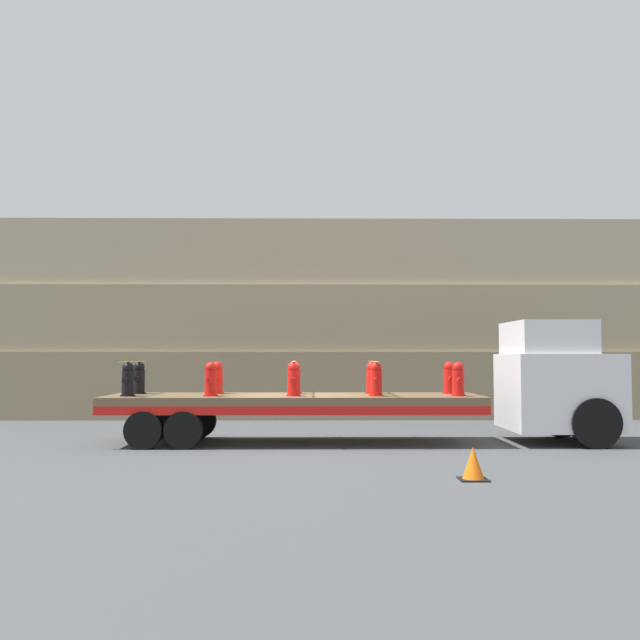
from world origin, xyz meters
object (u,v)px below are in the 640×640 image
at_px(fire_hydrant_red_near_1, 211,380).
at_px(fire_hydrant_red_near_3, 376,380).
at_px(fire_hydrant_red_far_1, 217,378).
at_px(fire_hydrant_red_far_2, 295,378).
at_px(fire_hydrant_red_near_2, 293,380).
at_px(truck_cab, 560,381).
at_px(fire_hydrant_red_near_4, 458,380).
at_px(flatbed_trailer, 274,404).
at_px(fire_hydrant_red_far_4, 449,378).
at_px(fire_hydrant_black_near_0, 128,380).
at_px(traffic_cone, 473,464).
at_px(fire_hydrant_black_far_0, 139,378).
at_px(fire_hydrant_red_far_3, 372,378).

distance_m(fire_hydrant_red_near_1, fire_hydrant_red_near_3, 3.89).
bearing_deg(fire_hydrant_red_far_1, fire_hydrant_red_far_2, 0.00).
relative_size(fire_hydrant_red_far_2, fire_hydrant_red_near_3, 1.00).
bearing_deg(fire_hydrant_red_near_2, fire_hydrant_red_far_2, 90.00).
distance_m(fire_hydrant_red_far_1, fire_hydrant_red_near_3, 4.03).
relative_size(fire_hydrant_red_near_1, fire_hydrant_red_near_3, 1.00).
bearing_deg(truck_cab, fire_hydrant_red_near_4, -168.38).
bearing_deg(flatbed_trailer, truck_cab, 0.00).
distance_m(fire_hydrant_red_near_1, fire_hydrant_red_near_4, 5.83).
distance_m(flatbed_trailer, fire_hydrant_red_far_4, 4.44).
xyz_separation_m(fire_hydrant_red_far_1, fire_hydrant_red_near_2, (1.94, -1.07, 0.00)).
relative_size(flatbed_trailer, fire_hydrant_red_far_1, 11.18).
height_order(fire_hydrant_red_near_1, fire_hydrant_red_far_1, same).
bearing_deg(fire_hydrant_red_near_3, fire_hydrant_red_far_1, 164.56).
height_order(fire_hydrant_black_near_0, traffic_cone, fire_hydrant_black_near_0).
height_order(flatbed_trailer, fire_hydrant_red_near_4, fire_hydrant_red_near_4).
bearing_deg(fire_hydrant_red_far_2, fire_hydrant_black_far_0, 180.00).
bearing_deg(fire_hydrant_red_far_3, fire_hydrant_red_far_1, 180.00).
distance_m(fire_hydrant_black_near_0, fire_hydrant_red_far_2, 4.03).
bearing_deg(truck_cab, fire_hydrant_red_near_1, -176.36).
bearing_deg(fire_hydrant_red_near_2, fire_hydrant_red_near_3, 0.00).
height_order(fire_hydrant_black_near_0, fire_hydrant_red_near_3, same).
distance_m(fire_hydrant_black_near_0, fire_hydrant_red_near_2, 3.89).
height_order(fire_hydrant_red_far_3, traffic_cone, fire_hydrant_red_far_3).
bearing_deg(fire_hydrant_black_far_0, flatbed_trailer, -8.95).
height_order(fire_hydrant_black_far_0, fire_hydrant_red_far_2, same).
xyz_separation_m(truck_cab, flatbed_trailer, (-6.98, 0.00, -0.54)).
relative_size(flatbed_trailer, fire_hydrant_red_far_3, 11.18).
bearing_deg(fire_hydrant_red_near_1, truck_cab, 3.64).
xyz_separation_m(fire_hydrant_red_far_3, fire_hydrant_red_near_4, (1.94, -1.07, 0.00)).
xyz_separation_m(fire_hydrant_red_near_3, fire_hydrant_red_near_4, (1.94, 0.00, 0.00)).
distance_m(fire_hydrant_red_far_2, fire_hydrant_red_near_4, 4.03).
xyz_separation_m(fire_hydrant_red_far_1, fire_hydrant_red_near_4, (5.83, -1.07, 0.00)).
bearing_deg(fire_hydrant_red_far_3, fire_hydrant_black_near_0, -169.56).
bearing_deg(traffic_cone, fire_hydrant_red_near_3, 104.60).
bearing_deg(fire_hydrant_red_near_1, traffic_cone, -42.53).
relative_size(truck_cab, fire_hydrant_black_near_0, 3.66).
relative_size(fire_hydrant_red_near_1, traffic_cone, 1.44).
relative_size(fire_hydrant_red_far_3, fire_hydrant_red_far_4, 1.00).
bearing_deg(traffic_cone, fire_hydrant_red_near_1, 137.47).
xyz_separation_m(fire_hydrant_red_near_2, traffic_cone, (3.16, -4.68, -1.27)).
height_order(flatbed_trailer, fire_hydrant_red_far_3, fire_hydrant_red_far_3).
bearing_deg(fire_hydrant_red_far_2, fire_hydrant_black_near_0, -164.56).
height_order(flatbed_trailer, fire_hydrant_red_near_2, fire_hydrant_red_near_2).
bearing_deg(flatbed_trailer, fire_hydrant_red_near_3, -12.50).
bearing_deg(fire_hydrant_red_far_2, fire_hydrant_red_near_1, -151.08).
height_order(fire_hydrant_red_far_1, fire_hydrant_red_far_3, same).
distance_m(fire_hydrant_red_near_2, fire_hydrant_red_far_2, 1.07).
height_order(fire_hydrant_red_far_1, fire_hydrant_red_near_2, same).
bearing_deg(fire_hydrant_red_near_3, fire_hydrant_black_near_0, 180.00).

